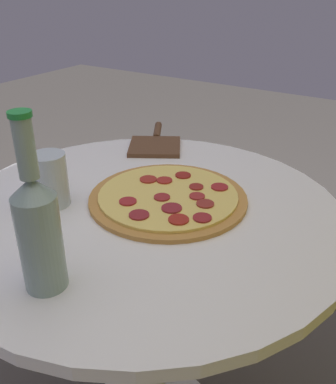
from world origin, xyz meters
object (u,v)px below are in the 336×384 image
object	(u,v)px
pizza	(168,197)
drinking_glass	(50,180)
beer_bottle	(38,228)
pizza_paddle	(155,143)

from	to	relation	value
pizza	drinking_glass	size ratio (longest dim) A/B	3.02
beer_bottle	pizza_paddle	size ratio (longest dim) A/B	1.07
beer_bottle	drinking_glass	world-z (taller)	beer_bottle
pizza	beer_bottle	xyz separation A→B (m)	(0.35, -0.01, 0.10)
beer_bottle	drinking_glass	size ratio (longest dim) A/B	2.49
pizza_paddle	drinking_glass	size ratio (longest dim) A/B	2.34
pizza_paddle	beer_bottle	bearing A→B (deg)	167.64
pizza	beer_bottle	distance (m)	0.36
pizza_paddle	drinking_glass	world-z (taller)	drinking_glass
pizza_paddle	pizza	bearing A→B (deg)	-171.73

